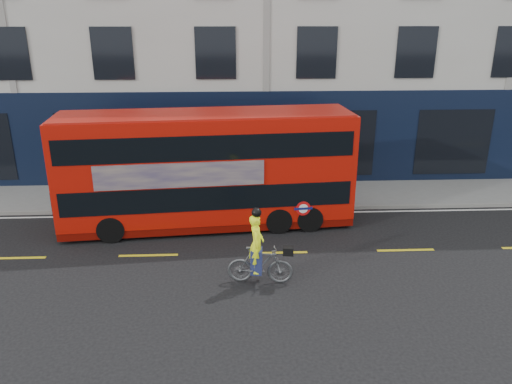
{
  "coord_description": "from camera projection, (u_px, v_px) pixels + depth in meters",
  "views": [
    {
      "loc": [
        -1.31,
        -12.33,
        7.04
      ],
      "look_at": [
        -0.66,
        2.33,
        1.72
      ],
      "focal_mm": 35.0,
      "sensor_mm": 36.0,
      "label": 1
    }
  ],
  "objects": [
    {
      "name": "ground",
      "position": [
        283.0,
        277.0,
        14.04
      ],
      "size": [
        120.0,
        120.0,
        0.0
      ],
      "primitive_type": "plane",
      "color": "black",
      "rests_on": "ground"
    },
    {
      "name": "pavement",
      "position": [
        268.0,
        195.0,
        20.12
      ],
      "size": [
        60.0,
        3.0,
        0.12
      ],
      "primitive_type": "cube",
      "color": "gray",
      "rests_on": "ground"
    },
    {
      "name": "building_terrace",
      "position": [
        260.0,
        1.0,
        23.64
      ],
      "size": [
        50.0,
        10.07,
        15.0
      ],
      "color": "beige",
      "rests_on": "ground"
    },
    {
      "name": "road_edge_line",
      "position": [
        271.0,
        213.0,
        18.45
      ],
      "size": [
        58.0,
        0.1,
        0.01
      ],
      "primitive_type": "cube",
      "color": "silver",
      "rests_on": "ground"
    },
    {
      "name": "kerb",
      "position": [
        270.0,
        209.0,
        18.71
      ],
      "size": [
        60.0,
        0.12,
        0.13
      ],
      "primitive_type": "cube",
      "color": "slate",
      "rests_on": "ground"
    },
    {
      "name": "bus",
      "position": [
        208.0,
        169.0,
        16.83
      ],
      "size": [
        9.96,
        3.07,
        3.95
      ],
      "rotation": [
        0.0,
        0.0,
        0.09
      ],
      "color": "#B71107",
      "rests_on": "ground"
    },
    {
      "name": "cyclist",
      "position": [
        259.0,
        258.0,
        13.52
      ],
      "size": [
        1.84,
        0.71,
        2.21
      ],
      "rotation": [
        0.0,
        0.0,
        -0.12
      ],
      "color": "#4F5255",
      "rests_on": "ground"
    },
    {
      "name": "lane_dashes",
      "position": [
        278.0,
        253.0,
        15.45
      ],
      "size": [
        58.0,
        0.12,
        0.01
      ],
      "primitive_type": null,
      "color": "yellow",
      "rests_on": "ground"
    }
  ]
}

